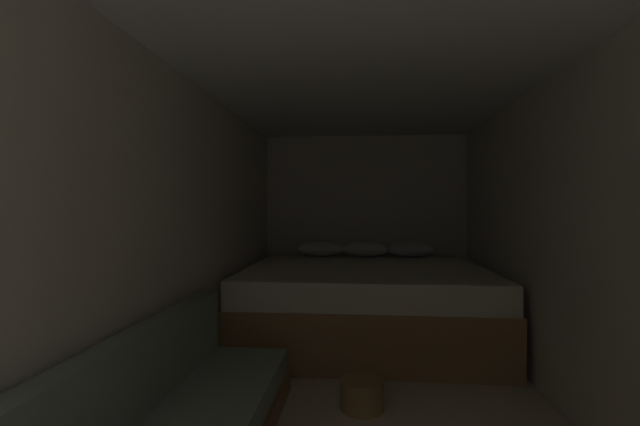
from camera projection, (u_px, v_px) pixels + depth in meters
name	position (u px, v px, depth m)	size (l,w,h in m)	color
wall_back	(365.00, 225.00, 5.20)	(2.49, 0.05, 2.14)	beige
wall_left	(163.00, 243.00, 2.56)	(0.05, 5.49, 2.14)	beige
wall_right	(595.00, 246.00, 2.33)	(0.05, 5.49, 2.14)	beige
ceiling_slab	(369.00, 51.00, 2.43)	(2.49, 5.49, 0.05)	white
bed	(366.00, 302.00, 4.17)	(2.27, 1.97, 0.89)	#9E7247
wicker_basket	(362.00, 394.00, 2.73)	(0.28, 0.28, 0.19)	olive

